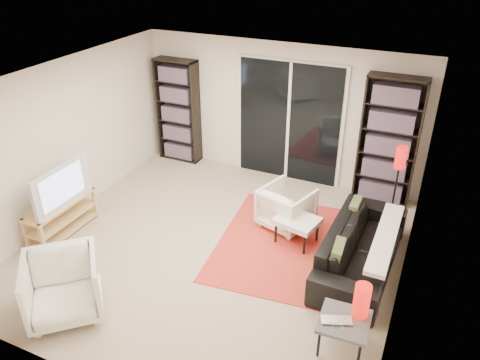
% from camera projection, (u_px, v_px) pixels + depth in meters
% --- Properties ---
extents(floor, '(5.00, 5.00, 0.00)m').
position_uv_depth(floor, '(215.00, 247.00, 6.68)').
color(floor, '#C5AB90').
rests_on(floor, ground).
extents(wall_back, '(5.00, 0.02, 2.40)m').
position_uv_depth(wall_back, '(279.00, 112.00, 8.11)').
color(wall_back, silver).
rests_on(wall_back, ground).
extents(wall_front, '(5.00, 0.02, 2.40)m').
position_uv_depth(wall_front, '(83.00, 293.00, 4.11)').
color(wall_front, silver).
rests_on(wall_front, ground).
extents(wall_left, '(0.02, 5.00, 2.40)m').
position_uv_depth(wall_left, '(65.00, 141.00, 7.02)').
color(wall_left, silver).
rests_on(wall_left, ground).
extents(wall_right, '(0.02, 5.00, 2.40)m').
position_uv_depth(wall_right, '(413.00, 216.00, 5.20)').
color(wall_right, silver).
rests_on(wall_right, ground).
extents(ceiling, '(5.00, 5.00, 0.02)m').
position_uv_depth(ceiling, '(210.00, 83.00, 5.54)').
color(ceiling, white).
rests_on(ceiling, wall_back).
extents(sliding_door, '(1.92, 0.08, 2.16)m').
position_uv_depth(sliding_door, '(289.00, 122.00, 8.08)').
color(sliding_door, white).
rests_on(sliding_door, ground).
extents(bookshelf_left, '(0.80, 0.30, 1.95)m').
position_uv_depth(bookshelf_left, '(178.00, 111.00, 8.79)').
color(bookshelf_left, black).
rests_on(bookshelf_left, ground).
extents(bookshelf_right, '(0.90, 0.30, 2.10)m').
position_uv_depth(bookshelf_right, '(389.00, 142.00, 7.36)').
color(bookshelf_right, black).
rests_on(bookshelf_right, ground).
extents(tv_stand, '(0.37, 1.17, 0.50)m').
position_uv_depth(tv_stand, '(62.00, 217.00, 6.90)').
color(tv_stand, '#E5C684').
rests_on(tv_stand, floor).
extents(tv, '(0.14, 1.07, 0.62)m').
position_uv_depth(tv, '(56.00, 185.00, 6.63)').
color(tv, black).
rests_on(tv, tv_stand).
extents(rug, '(1.99, 2.54, 0.01)m').
position_uv_depth(rug, '(282.00, 243.00, 6.76)').
color(rug, red).
rests_on(rug, floor).
extents(sofa, '(0.90, 2.16, 0.62)m').
position_uv_depth(sofa, '(362.00, 248.00, 6.16)').
color(sofa, black).
rests_on(sofa, floor).
extents(armchair_back, '(0.87, 0.88, 0.65)m').
position_uv_depth(armchair_back, '(287.00, 207.00, 7.02)').
color(armchair_back, white).
rests_on(armchair_back, floor).
extents(armchair_front, '(1.17, 1.17, 0.76)m').
position_uv_depth(armchair_front, '(63.00, 287.00, 5.38)').
color(armchair_front, white).
rests_on(armchair_front, floor).
extents(ottoman, '(0.66, 0.58, 0.40)m').
position_uv_depth(ottoman, '(297.00, 222.00, 6.63)').
color(ottoman, white).
rests_on(ottoman, floor).
extents(side_table, '(0.55, 0.55, 0.40)m').
position_uv_depth(side_table, '(344.00, 323.00, 4.93)').
color(side_table, '#4F4F54').
rests_on(side_table, floor).
extents(laptop, '(0.38, 0.31, 0.03)m').
position_uv_depth(laptop, '(337.00, 324.00, 4.84)').
color(laptop, silver).
rests_on(laptop, side_table).
extents(table_lamp, '(0.18, 0.18, 0.39)m').
position_uv_depth(table_lamp, '(362.00, 300.00, 4.88)').
color(table_lamp, red).
rests_on(table_lamp, side_table).
extents(floor_lamp, '(0.19, 0.19, 1.23)m').
position_uv_depth(floor_lamp, '(399.00, 166.00, 6.89)').
color(floor_lamp, black).
rests_on(floor_lamp, floor).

